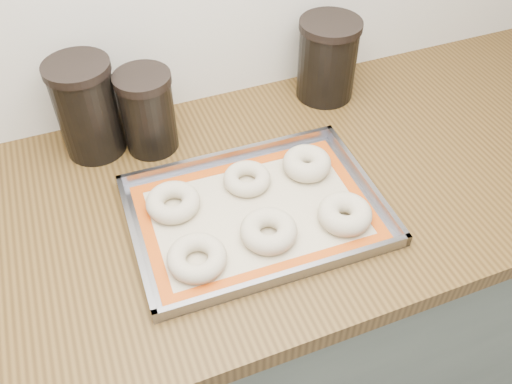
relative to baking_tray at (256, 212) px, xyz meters
name	(u,v)px	position (x,y,z in m)	size (l,w,h in m)	color
cabinet	(270,312)	(0.07, 0.07, -0.48)	(3.00, 0.65, 0.86)	slate
countertop	(275,190)	(0.07, 0.07, -0.03)	(3.06, 0.68, 0.04)	brown
baking_tray	(256,212)	(0.00, 0.00, 0.00)	(0.47, 0.34, 0.03)	gray
baking_mat	(256,213)	(0.00, 0.00, 0.00)	(0.43, 0.30, 0.00)	#C6B793
bagel_front_left	(197,258)	(-0.14, -0.07, 0.01)	(0.10, 0.10, 0.03)	beige
bagel_front_mid	(269,231)	(0.00, -0.06, 0.02)	(0.10, 0.10, 0.04)	beige
bagel_front_right	(345,214)	(0.14, -0.08, 0.02)	(0.10, 0.10, 0.04)	beige
bagel_back_left	(173,202)	(-0.14, 0.07, 0.01)	(0.10, 0.10, 0.03)	beige
bagel_back_mid	(247,179)	(0.01, 0.08, 0.01)	(0.09, 0.09, 0.03)	beige
bagel_back_right	(307,163)	(0.14, 0.07, 0.02)	(0.10, 0.10, 0.04)	beige
canister_left	(87,108)	(-0.24, 0.30, 0.10)	(0.13, 0.13, 0.20)	black
canister_mid	(148,112)	(-0.13, 0.27, 0.08)	(0.11, 0.11, 0.17)	black
canister_right	(327,59)	(0.29, 0.30, 0.09)	(0.14, 0.14, 0.19)	black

